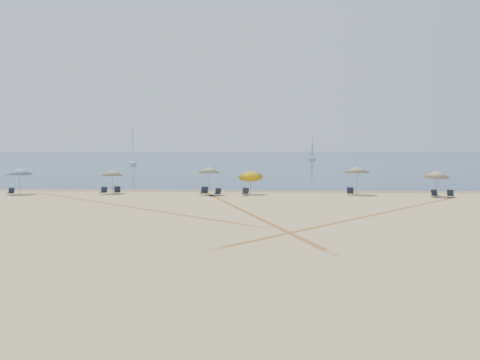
% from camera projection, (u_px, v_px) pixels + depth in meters
% --- Properties ---
extents(ground, '(160.00, 160.00, 0.00)m').
position_uv_depth(ground, '(217.00, 235.00, 23.84)').
color(ground, tan).
rests_on(ground, ground).
extents(ocean, '(500.00, 500.00, 0.00)m').
position_uv_depth(ocean, '(263.00, 155.00, 248.03)').
color(ocean, '#0C2151').
rests_on(ocean, ground).
extents(wet_sand, '(500.00, 500.00, 0.00)m').
position_uv_depth(wet_sand, '(242.00, 191.00, 47.76)').
color(wet_sand, olive).
rests_on(wet_sand, ground).
extents(umbrella_0, '(2.35, 2.35, 2.36)m').
position_uv_depth(umbrella_0, '(19.00, 171.00, 44.18)').
color(umbrella_0, gray).
rests_on(umbrella_0, ground).
extents(umbrella_1, '(1.93, 1.93, 2.23)m').
position_uv_depth(umbrella_1, '(112.00, 173.00, 44.91)').
color(umbrella_1, gray).
rests_on(umbrella_1, ground).
extents(umbrella_2, '(1.96, 1.96, 2.54)m').
position_uv_depth(umbrella_2, '(209.00, 170.00, 43.69)').
color(umbrella_2, gray).
rests_on(umbrella_2, ground).
extents(umbrella_3, '(2.17, 2.23, 2.46)m').
position_uv_depth(umbrella_3, '(250.00, 174.00, 44.06)').
color(umbrella_3, gray).
rests_on(umbrella_3, ground).
extents(umbrella_4, '(2.30, 2.30, 2.56)m').
position_uv_depth(umbrella_4, '(357.00, 169.00, 43.77)').
color(umbrella_4, gray).
rests_on(umbrella_4, ground).
extents(umbrella_5, '(2.17, 2.21, 2.31)m').
position_uv_depth(umbrella_5, '(436.00, 174.00, 42.01)').
color(umbrella_5, gray).
rests_on(umbrella_5, ground).
extents(chair_0, '(0.55, 0.63, 0.62)m').
position_uv_depth(chair_0, '(11.00, 192.00, 43.68)').
color(chair_0, black).
rests_on(chair_0, ground).
extents(chair_1, '(0.55, 0.65, 0.66)m').
position_uv_depth(chair_1, '(104.00, 191.00, 44.21)').
color(chair_1, black).
rests_on(chair_1, ground).
extents(chair_2, '(0.71, 0.78, 0.67)m').
position_uv_depth(chair_2, '(117.00, 191.00, 44.59)').
color(chair_2, black).
rests_on(chair_2, ground).
extents(chair_3, '(0.72, 0.80, 0.74)m').
position_uv_depth(chair_3, '(204.00, 191.00, 43.44)').
color(chair_3, black).
rests_on(chair_3, ground).
extents(chair_4, '(0.64, 0.71, 0.63)m').
position_uv_depth(chair_4, '(218.00, 192.00, 43.18)').
color(chair_4, black).
rests_on(chair_4, ground).
extents(chair_5, '(0.67, 0.74, 0.67)m').
position_uv_depth(chair_5, '(245.00, 192.00, 43.04)').
color(chair_5, black).
rests_on(chair_5, ground).
extents(chair_6, '(0.63, 0.72, 0.68)m').
position_uv_depth(chair_6, '(350.00, 192.00, 43.36)').
color(chair_6, black).
rests_on(chair_6, ground).
extents(chair_7, '(0.71, 0.78, 0.66)m').
position_uv_depth(chair_7, '(435.00, 194.00, 41.23)').
color(chair_7, black).
rests_on(chair_7, ground).
extents(chair_8, '(0.60, 0.68, 0.63)m').
position_uv_depth(chair_8, '(451.00, 194.00, 41.46)').
color(chair_8, black).
rests_on(chair_8, ground).
extents(sailboat_0, '(2.87, 5.52, 7.98)m').
position_uv_depth(sailboat_0, '(312.00, 153.00, 161.36)').
color(sailboat_0, white).
rests_on(sailboat_0, ocean).
extents(sailboat_1, '(3.02, 5.81, 8.39)m').
position_uv_depth(sailboat_1, '(133.00, 154.00, 118.31)').
color(sailboat_1, white).
rests_on(sailboat_1, ocean).
extents(tire_tracks, '(57.57, 44.52, 0.00)m').
position_uv_depth(tire_tracks, '(238.00, 210.00, 33.40)').
color(tire_tracks, tan).
rests_on(tire_tracks, ground).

